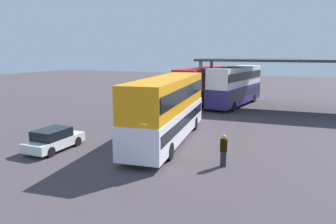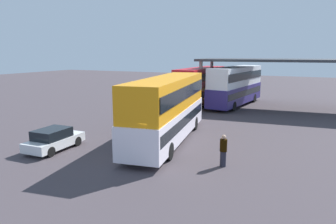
{
  "view_description": "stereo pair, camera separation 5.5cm",
  "coord_description": "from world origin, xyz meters",
  "px_view_note": "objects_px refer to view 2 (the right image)",
  "views": [
    {
      "loc": [
        8.38,
        -13.81,
        5.88
      ],
      "look_at": [
        -0.24,
        4.32,
        2.0
      ],
      "focal_mm": 32.81,
      "sensor_mm": 36.0,
      "label": 1
    },
    {
      "loc": [
        8.42,
        -13.79,
        5.88
      ],
      "look_at": [
        -0.24,
        4.32,
        2.0
      ],
      "focal_mm": 32.81,
      "sensor_mm": 36.0,
      "label": 2
    }
  ],
  "objects_px": {
    "double_decker_mid_row": "(236,84)",
    "double_decker_near_canopy": "(201,84)",
    "parked_hatchback": "(54,139)",
    "pedestrian_waiting": "(223,151)",
    "double_decker_main": "(168,107)"
  },
  "relations": [
    {
      "from": "double_decker_near_canopy",
      "to": "pedestrian_waiting",
      "type": "bearing_deg",
      "value": -156.83
    },
    {
      "from": "parked_hatchback",
      "to": "double_decker_mid_row",
      "type": "relative_size",
      "value": 0.34
    },
    {
      "from": "parked_hatchback",
      "to": "double_decker_near_canopy",
      "type": "bearing_deg",
      "value": -8.94
    },
    {
      "from": "double_decker_main",
      "to": "double_decker_near_canopy",
      "type": "bearing_deg",
      "value": 2.46
    },
    {
      "from": "double_decker_main",
      "to": "parked_hatchback",
      "type": "bearing_deg",
      "value": 122.0
    },
    {
      "from": "double_decker_mid_row",
      "to": "double_decker_main",
      "type": "bearing_deg",
      "value": -175.55
    },
    {
      "from": "parked_hatchback",
      "to": "double_decker_mid_row",
      "type": "bearing_deg",
      "value": -18.88
    },
    {
      "from": "parked_hatchback",
      "to": "double_decker_near_canopy",
      "type": "xyz_separation_m",
      "value": [
        2.3,
        20.24,
        1.63
      ]
    },
    {
      "from": "parked_hatchback",
      "to": "pedestrian_waiting",
      "type": "bearing_deg",
      "value": -82.72
    },
    {
      "from": "parked_hatchback",
      "to": "pedestrian_waiting",
      "type": "distance_m",
      "value": 10.29
    },
    {
      "from": "parked_hatchback",
      "to": "pedestrian_waiting",
      "type": "height_order",
      "value": "pedestrian_waiting"
    },
    {
      "from": "pedestrian_waiting",
      "to": "double_decker_mid_row",
      "type": "bearing_deg",
      "value": 28.86
    },
    {
      "from": "double_decker_near_canopy",
      "to": "double_decker_mid_row",
      "type": "bearing_deg",
      "value": -78.61
    },
    {
      "from": "double_decker_mid_row",
      "to": "double_decker_near_canopy",
      "type": "bearing_deg",
      "value": 108.15
    },
    {
      "from": "parked_hatchback",
      "to": "double_decker_mid_row",
      "type": "height_order",
      "value": "double_decker_mid_row"
    }
  ]
}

